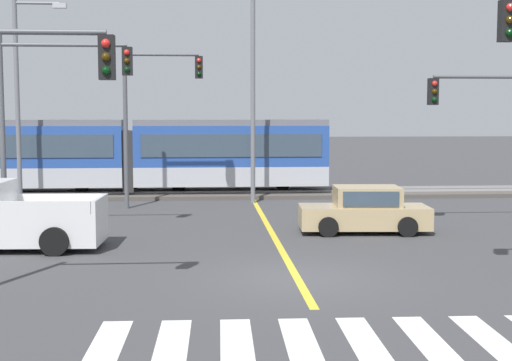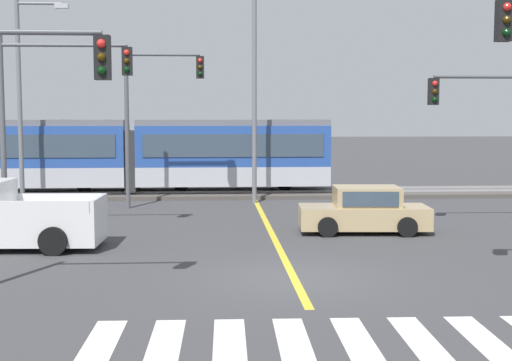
{
  "view_description": "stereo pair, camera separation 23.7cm",
  "coord_description": "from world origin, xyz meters",
  "px_view_note": "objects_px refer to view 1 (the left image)",
  "views": [
    {
      "loc": [
        -2.17,
        -16.55,
        3.92
      ],
      "look_at": [
        -0.42,
        7.78,
        1.6
      ],
      "focal_mm": 50.0,
      "sensor_mm": 36.0,
      "label": 1
    },
    {
      "loc": [
        -1.93,
        -16.56,
        3.92
      ],
      "look_at": [
        -0.42,
        7.78,
        1.6
      ],
      "focal_mm": 50.0,
      "sensor_mm": 36.0,
      "label": 2
    }
  ],
  "objects_px": {
    "light_rail_tram": "(130,153)",
    "pickup_truck": "(4,220)",
    "traffic_light_far_left": "(150,102)",
    "street_lamp_centre": "(256,79)",
    "traffic_light_mid_right": "(504,118)",
    "street_lamp_west": "(22,88)",
    "sedan_crossing": "(364,211)",
    "traffic_light_mid_left": "(46,101)"
  },
  "relations": [
    {
      "from": "sedan_crossing",
      "to": "traffic_light_mid_right",
      "type": "distance_m",
      "value": 5.93
    },
    {
      "from": "traffic_light_mid_left",
      "to": "traffic_light_far_left",
      "type": "distance_m",
      "value": 6.7
    },
    {
      "from": "traffic_light_mid_right",
      "to": "traffic_light_far_left",
      "type": "xyz_separation_m",
      "value": [
        -12.43,
        5.66,
        0.6
      ]
    },
    {
      "from": "sedan_crossing",
      "to": "traffic_light_mid_right",
      "type": "relative_size",
      "value": 0.75
    },
    {
      "from": "light_rail_tram",
      "to": "traffic_light_mid_left",
      "type": "xyz_separation_m",
      "value": [
        -1.55,
        -10.51,
        2.24
      ]
    },
    {
      "from": "sedan_crossing",
      "to": "pickup_truck",
      "type": "bearing_deg",
      "value": -169.05
    },
    {
      "from": "traffic_light_mid_left",
      "to": "traffic_light_far_left",
      "type": "bearing_deg",
      "value": 64.83
    },
    {
      "from": "pickup_truck",
      "to": "traffic_light_far_left",
      "type": "xyz_separation_m",
      "value": [
        3.58,
        8.66,
        3.51
      ]
    },
    {
      "from": "light_rail_tram",
      "to": "traffic_light_mid_right",
      "type": "relative_size",
      "value": 3.24
    },
    {
      "from": "traffic_light_mid_left",
      "to": "traffic_light_far_left",
      "type": "relative_size",
      "value": 0.96
    },
    {
      "from": "light_rail_tram",
      "to": "pickup_truck",
      "type": "bearing_deg",
      "value": -99.86
    },
    {
      "from": "street_lamp_west",
      "to": "traffic_light_mid_right",
      "type": "bearing_deg",
      "value": -22.59
    },
    {
      "from": "light_rail_tram",
      "to": "traffic_light_far_left",
      "type": "distance_m",
      "value": 5.17
    },
    {
      "from": "light_rail_tram",
      "to": "sedan_crossing",
      "type": "distance_m",
      "value": 14.09
    },
    {
      "from": "light_rail_tram",
      "to": "street_lamp_west",
      "type": "height_order",
      "value": "street_lamp_west"
    },
    {
      "from": "traffic_light_mid_right",
      "to": "traffic_light_far_left",
      "type": "bearing_deg",
      "value": 155.53
    },
    {
      "from": "traffic_light_far_left",
      "to": "light_rail_tram",
      "type": "bearing_deg",
      "value": 106.35
    },
    {
      "from": "traffic_light_far_left",
      "to": "street_lamp_west",
      "type": "xyz_separation_m",
      "value": [
        -5.56,
        1.83,
        0.61
      ]
    },
    {
      "from": "traffic_light_mid_left",
      "to": "street_lamp_centre",
      "type": "xyz_separation_m",
      "value": [
        7.29,
        7.5,
        1.1
      ]
    },
    {
      "from": "pickup_truck",
      "to": "street_lamp_centre",
      "type": "relative_size",
      "value": 0.57
    },
    {
      "from": "light_rail_tram",
      "to": "traffic_light_mid_right",
      "type": "xyz_separation_m",
      "value": [
        13.74,
        -10.1,
        1.7
      ]
    },
    {
      "from": "traffic_light_mid_left",
      "to": "street_lamp_centre",
      "type": "bearing_deg",
      "value": 45.8
    },
    {
      "from": "light_rail_tram",
      "to": "traffic_light_mid_right",
      "type": "distance_m",
      "value": 17.13
    },
    {
      "from": "sedan_crossing",
      "to": "street_lamp_west",
      "type": "bearing_deg",
      "value": 147.23
    },
    {
      "from": "street_lamp_west",
      "to": "street_lamp_centre",
      "type": "relative_size",
      "value": 0.9
    },
    {
      "from": "traffic_light_mid_right",
      "to": "street_lamp_west",
      "type": "distance_m",
      "value": 19.52
    },
    {
      "from": "pickup_truck",
      "to": "traffic_light_mid_right",
      "type": "bearing_deg",
      "value": 10.62
    },
    {
      "from": "light_rail_tram",
      "to": "street_lamp_centre",
      "type": "xyz_separation_m",
      "value": [
        5.74,
        -3.01,
        3.34
      ]
    },
    {
      "from": "light_rail_tram",
      "to": "pickup_truck",
      "type": "xyz_separation_m",
      "value": [
        -2.28,
        -13.1,
        -1.21
      ]
    },
    {
      "from": "traffic_light_mid_right",
      "to": "sedan_crossing",
      "type": "bearing_deg",
      "value": -170.11
    },
    {
      "from": "sedan_crossing",
      "to": "street_lamp_centre",
      "type": "distance_m",
      "value": 9.71
    },
    {
      "from": "light_rail_tram",
      "to": "pickup_truck",
      "type": "relative_size",
      "value": 3.38
    },
    {
      "from": "light_rail_tram",
      "to": "sedan_crossing",
      "type": "xyz_separation_m",
      "value": [
        8.73,
        -10.97,
        -1.35
      ]
    },
    {
      "from": "traffic_light_far_left",
      "to": "pickup_truck",
      "type": "bearing_deg",
      "value": -112.45
    },
    {
      "from": "traffic_light_mid_left",
      "to": "pickup_truck",
      "type": "bearing_deg",
      "value": -105.68
    },
    {
      "from": "sedan_crossing",
      "to": "traffic_light_far_left",
      "type": "height_order",
      "value": "traffic_light_far_left"
    },
    {
      "from": "traffic_light_mid_right",
      "to": "street_lamp_centre",
      "type": "relative_size",
      "value": 0.59
    },
    {
      "from": "pickup_truck",
      "to": "street_lamp_centre",
      "type": "height_order",
      "value": "street_lamp_centre"
    },
    {
      "from": "traffic_light_mid_right",
      "to": "street_lamp_west",
      "type": "bearing_deg",
      "value": 157.41
    },
    {
      "from": "traffic_light_mid_right",
      "to": "street_lamp_centre",
      "type": "distance_m",
      "value": 10.81
    },
    {
      "from": "sedan_crossing",
      "to": "pickup_truck",
      "type": "xyz_separation_m",
      "value": [
        -11.01,
        -2.13,
        0.14
      ]
    },
    {
      "from": "light_rail_tram",
      "to": "street_lamp_west",
      "type": "xyz_separation_m",
      "value": [
        -4.25,
        -2.61,
        2.91
      ]
    }
  ]
}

